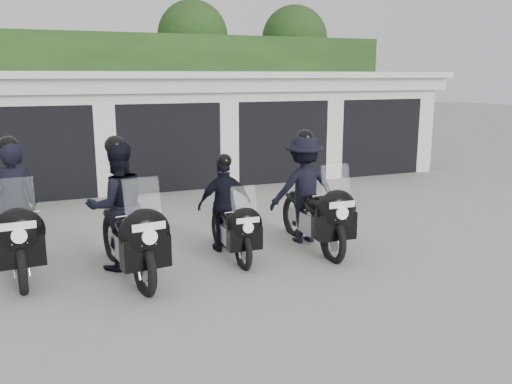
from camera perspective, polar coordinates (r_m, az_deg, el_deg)
name	(u,v)px	position (r m, az deg, el deg)	size (l,w,h in m)	color
ground	(249,257)	(8.79, -0.72, -6.88)	(80.00, 80.00, 0.00)	gray
garage_block	(149,126)	(16.16, -11.16, 6.83)	(16.40, 6.80, 2.96)	silver
background_vegetation	(133,78)	(20.94, -12.86, 11.63)	(20.00, 3.90, 5.80)	#1C3A15
police_bike_a	(16,219)	(8.66, -23.97, -2.61)	(0.80, 2.37, 2.06)	black
police_bike_b	(123,215)	(8.15, -13.87, -2.35)	(1.05, 2.38, 2.08)	black
police_bike_c	(228,211)	(8.81, -2.98, -2.02)	(0.93, 1.93, 1.68)	black
police_bike_d	(308,195)	(9.29, 5.53, -0.34)	(1.24, 2.34, 2.03)	black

